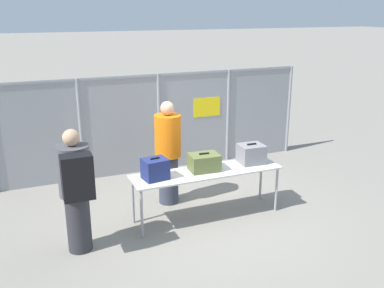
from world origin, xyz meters
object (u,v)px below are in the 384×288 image
inspection_table (207,175)px  utility_trailer (156,126)px  suitcase_grey (251,154)px  security_worker_near (168,152)px  suitcase_navy (155,169)px  traveler_hooded (76,187)px  suitcase_olive (204,162)px

inspection_table → utility_trailer: (0.50, 4.15, -0.29)m
suitcase_grey → security_worker_near: 1.38m
suitcase_navy → inspection_table: bearing=-0.7°
security_worker_near → suitcase_navy: bearing=61.4°
traveler_hooded → suitcase_olive: bearing=-7.9°
suitcase_olive → suitcase_grey: (0.85, 0.02, 0.02)m
suitcase_olive → suitcase_grey: 0.85m
suitcase_navy → suitcase_olive: bearing=3.3°
suitcase_navy → suitcase_olive: (0.81, 0.05, -0.02)m
inspection_table → traveler_hooded: 2.05m
suitcase_navy → security_worker_near: security_worker_near is taller
inspection_table → suitcase_olive: 0.20m
security_worker_near → utility_trailer: size_ratio=0.44×
security_worker_near → utility_trailer: (0.87, 3.40, -0.49)m
traveler_hooded → utility_trailer: traveler_hooded is taller
inspection_table → suitcase_grey: size_ratio=5.77×
suitcase_navy → suitcase_grey: (1.66, 0.06, -0.00)m
inspection_table → security_worker_near: size_ratio=1.35×
inspection_table → utility_trailer: inspection_table is taller
suitcase_olive → traveler_hooded: bearing=-170.3°
suitcase_olive → utility_trailer: 4.16m
traveler_hooded → utility_trailer: bearing=42.8°
suitcase_olive → traveler_hooded: (-2.00, -0.34, 0.04)m
inspection_table → suitcase_olive: size_ratio=5.02×
suitcase_olive → suitcase_grey: suitcase_grey is taller
security_worker_near → suitcase_grey: bearing=153.9°
traveler_hooded → security_worker_near: size_ratio=0.98×
suitcase_grey → traveler_hooded: bearing=-172.8°
suitcase_grey → inspection_table: bearing=-174.8°
traveler_hooded → security_worker_near: bearing=14.6°
inspection_table → traveler_hooded: bearing=-171.9°
suitcase_olive → security_worker_near: security_worker_near is taller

